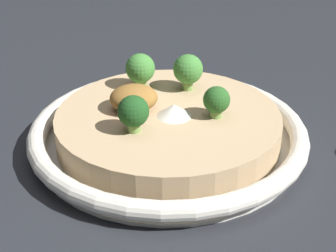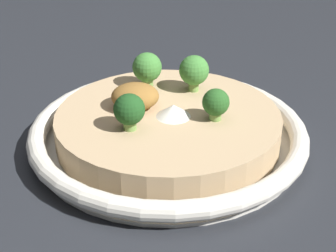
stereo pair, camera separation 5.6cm
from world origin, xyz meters
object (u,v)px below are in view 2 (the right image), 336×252
(broccoli_front, at_px, (147,68))
(broccoli_right, at_px, (129,110))
(risotto_bowl, at_px, (168,130))
(broccoli_front_left, at_px, (194,71))
(broccoli_back_left, at_px, (216,103))

(broccoli_front, bearing_deg, broccoli_right, 80.05)
(risotto_bowl, height_order, broccoli_right, broccoli_right)
(broccoli_front_left, distance_m, broccoli_front, 0.06)
(broccoli_front_left, height_order, broccoli_front, broccoli_front_left)
(broccoli_front_left, xyz_separation_m, broccoli_right, (0.07, 0.09, -0.00))
(broccoli_front_left, height_order, broccoli_back_left, broccoli_front_left)
(broccoli_front_left, relative_size, broccoli_right, 1.12)
(risotto_bowl, distance_m, broccoli_back_left, 0.07)
(broccoli_right, bearing_deg, broccoli_back_left, -168.93)
(risotto_bowl, relative_size, broccoli_front_left, 7.05)
(risotto_bowl, xyz_separation_m, broccoli_front_left, (-0.03, -0.06, 0.05))
(broccoli_front_left, relative_size, broccoli_back_left, 1.25)
(broccoli_front, bearing_deg, broccoli_front_left, 164.60)
(risotto_bowl, height_order, broccoli_front, broccoli_front)
(broccoli_front_left, distance_m, broccoli_back_left, 0.08)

